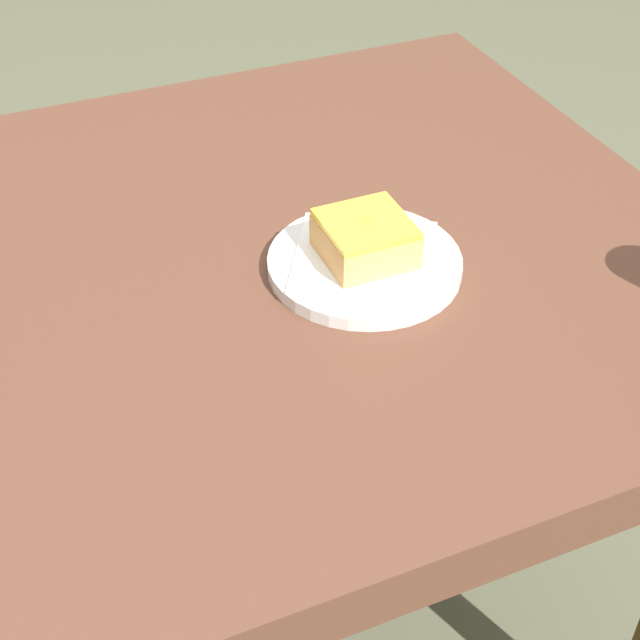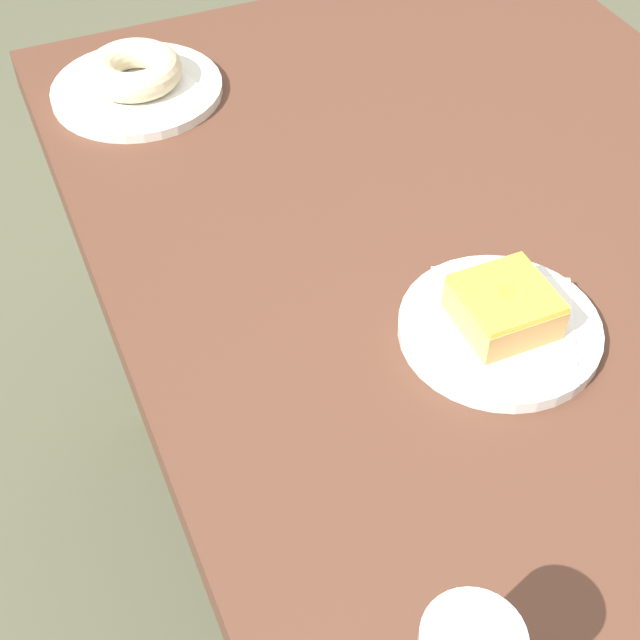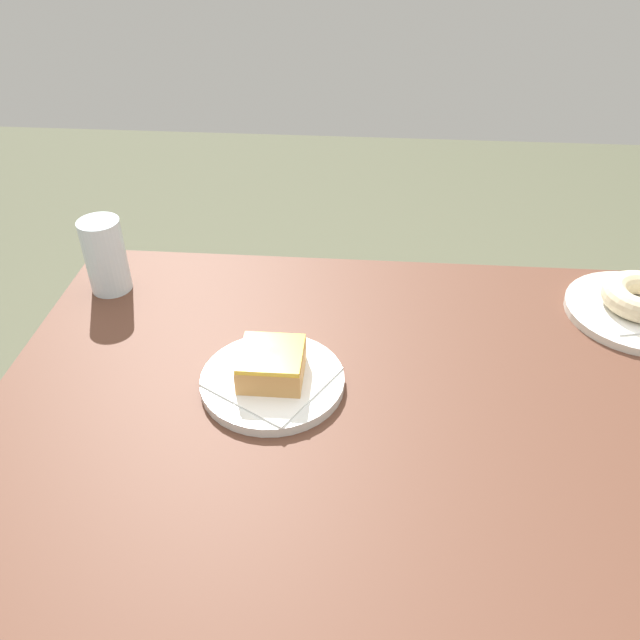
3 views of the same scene
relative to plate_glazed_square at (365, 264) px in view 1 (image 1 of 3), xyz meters
The scene contains 4 objects.
table 0.20m from the plate_glazed_square, 22.05° to the right, with size 1.08×0.81×0.74m.
plate_glazed_square is the anchor object (origin of this frame).
napkin_glazed_square 0.01m from the plate_glazed_square, ahead, with size 0.14×0.14×0.00m, color white.
donut_glazed_square 0.03m from the plate_glazed_square, 90.00° to the left, with size 0.08×0.08×0.04m.
Camera 1 is at (0.17, 0.76, 1.31)m, focal length 53.82 mm.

